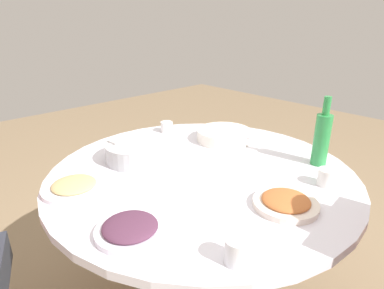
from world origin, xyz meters
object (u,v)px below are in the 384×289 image
object	(u,v)px
dish_eggplant	(130,229)
green_bottle	(322,138)
soup_bowl	(224,135)
tea_cup_near	(237,251)
round_dining_table	(201,198)
tea_cup_far	(167,127)
rice_bowl	(136,151)
dish_tofu_braise	(286,202)
dish_noodles	(74,186)
tea_cup_side	(327,177)

from	to	relation	value
dish_eggplant	green_bottle	bearing A→B (deg)	80.42
soup_bowl	tea_cup_near	bearing A→B (deg)	-46.46
round_dining_table	tea_cup_far	world-z (taller)	tea_cup_far
soup_bowl	tea_cup_far	world-z (taller)	tea_cup_far
rice_bowl	soup_bowl	xyz separation A→B (m)	(0.11, 0.46, -0.02)
soup_bowl	dish_eggplant	distance (m)	0.84
green_bottle	tea_cup_near	size ratio (longest dim) A/B	4.16
round_dining_table	tea_cup_far	distance (m)	0.53
dish_tofu_braise	dish_eggplant	size ratio (longest dim) A/B	1.05
soup_bowl	tea_cup_near	world-z (taller)	tea_cup_near
rice_bowl	tea_cup_far	bearing A→B (deg)	120.75
rice_bowl	soup_bowl	world-z (taller)	rice_bowl
rice_bowl	tea_cup_far	world-z (taller)	rice_bowl
dish_eggplant	tea_cup_far	bearing A→B (deg)	134.08
dish_noodles	dish_tofu_braise	bearing A→B (deg)	38.03
tea_cup_far	round_dining_table	bearing A→B (deg)	-22.63
green_bottle	tea_cup_side	xyz separation A→B (m)	(0.11, -0.16, -0.09)
soup_bowl	rice_bowl	bearing A→B (deg)	-102.85
dish_tofu_braise	green_bottle	xyz separation A→B (m)	(-0.09, 0.40, 0.10)
tea_cup_near	tea_cup_far	bearing A→B (deg)	150.73
dish_eggplant	green_bottle	world-z (taller)	green_bottle
rice_bowl	green_bottle	bearing A→B (deg)	43.44
rice_bowl	soup_bowl	size ratio (longest dim) A/B	0.90
dish_noodles	tea_cup_side	world-z (taller)	tea_cup_side
soup_bowl	dish_eggplant	size ratio (longest dim) A/B	1.46
dish_eggplant	tea_cup_far	distance (m)	0.90
round_dining_table	soup_bowl	distance (m)	0.40
dish_tofu_braise	green_bottle	size ratio (longest dim) A/B	0.73
green_bottle	tea_cup_side	world-z (taller)	green_bottle
round_dining_table	tea_cup_side	size ratio (longest dim) A/B	18.71
rice_bowl	dish_noodles	bearing A→B (deg)	-77.86
dish_eggplant	tea_cup_side	distance (m)	0.74
green_bottle	tea_cup_far	size ratio (longest dim) A/B	4.52
dish_tofu_braise	tea_cup_side	world-z (taller)	tea_cup_side
round_dining_table	tea_cup_near	size ratio (longest dim) A/B	17.58
round_dining_table	tea_cup_far	xyz separation A→B (m)	(-0.47, 0.19, 0.16)
rice_bowl	tea_cup_near	bearing A→B (deg)	-14.14
dish_noodles	tea_cup_far	size ratio (longest dim) A/B	3.54
soup_bowl	tea_cup_near	distance (m)	0.88
soup_bowl	dish_noodles	xyz separation A→B (m)	(-0.04, -0.78, -0.01)
round_dining_table	dish_tofu_braise	distance (m)	0.42
dish_tofu_braise	dish_eggplant	xyz separation A→B (m)	(-0.23, -0.46, 0.00)
dish_noodles	green_bottle	xyz separation A→B (m)	(0.50, 0.86, 0.10)
dish_tofu_braise	dish_noodles	world-z (taller)	dish_tofu_braise
rice_bowl	tea_cup_near	size ratio (longest dim) A/B	3.82
rice_bowl	tea_cup_far	xyz separation A→B (m)	(-0.20, 0.33, -0.01)
soup_bowl	dish_noodles	distance (m)	0.78
round_dining_table	soup_bowl	bearing A→B (deg)	116.92
round_dining_table	green_bottle	size ratio (longest dim) A/B	4.23
dish_eggplant	dish_noodles	bearing A→B (deg)	-179.04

